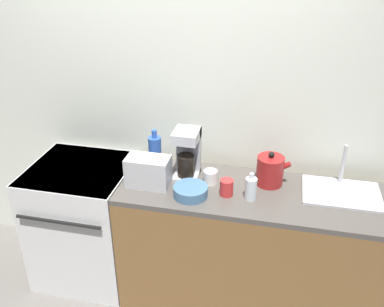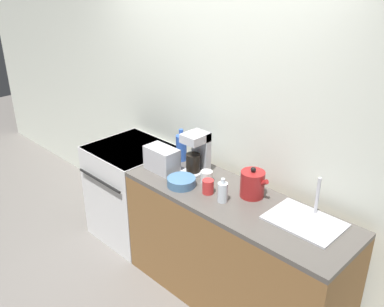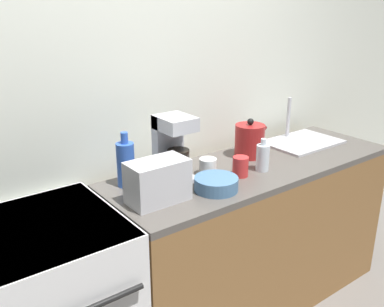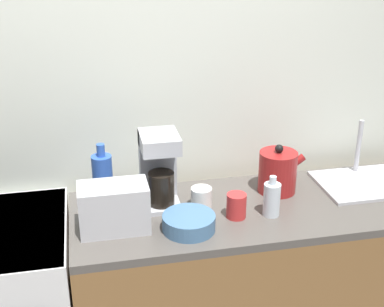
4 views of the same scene
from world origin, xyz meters
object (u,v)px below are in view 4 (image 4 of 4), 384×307
at_px(coffee_maker, 159,167).
at_px(bottle_clear, 272,199).
at_px(bottle_blue, 103,178).
at_px(toaster, 114,207).
at_px(cup_white, 201,197).
at_px(bowl, 189,223).
at_px(kettle, 278,172).
at_px(cup_red, 236,206).

distance_m(coffee_maker, bottle_clear, 0.50).
bearing_deg(bottle_blue, coffee_maker, -13.81).
bearing_deg(toaster, cup_white, 16.22).
distance_m(bottle_clear, bowl, 0.37).
xyz_separation_m(toaster, bottle_clear, (0.66, -0.02, -0.02)).
height_order(coffee_maker, cup_white, coffee_maker).
bearing_deg(coffee_maker, bottle_blue, 166.19).
distance_m(toaster, cup_white, 0.41).
xyz_separation_m(kettle, bottle_clear, (-0.10, -0.21, -0.02)).
bearing_deg(bottle_blue, cup_white, -17.79).
relative_size(bottle_blue, bottle_clear, 1.53).
bearing_deg(bottle_clear, bowl, -172.65).
distance_m(bottle_blue, bottle_clear, 0.74).
distance_m(bottle_clear, cup_red, 0.15).
xyz_separation_m(bottle_clear, cup_white, (-0.28, 0.13, -0.03)).
relative_size(coffee_maker, bowl, 1.56).
height_order(kettle, cup_red, kettle).
distance_m(coffee_maker, cup_white, 0.23).
relative_size(kettle, coffee_maker, 0.69).
bearing_deg(bottle_blue, bottle_clear, -21.01).
xyz_separation_m(toaster, bottle_blue, (-0.03, 0.25, 0.02)).
distance_m(cup_red, bowl, 0.23).
bearing_deg(bottle_blue, kettle, -4.24).
relative_size(bottle_blue, cup_red, 2.61).
height_order(bottle_blue, bottle_clear, bottle_blue).
bearing_deg(coffee_maker, toaster, -139.09).
xyz_separation_m(cup_red, cup_white, (-0.12, 0.12, -0.01)).
height_order(coffee_maker, bottle_clear, coffee_maker).
bearing_deg(cup_white, bowl, -117.37).
bearing_deg(bottle_clear, bottle_blue, 158.99).
distance_m(cup_red, cup_white, 0.17).
relative_size(cup_red, cup_white, 1.16).
height_order(cup_white, bowl, cup_white).
height_order(toaster, bottle_clear, toaster).
distance_m(kettle, bottle_blue, 0.80).
relative_size(coffee_maker, bottle_clear, 1.86).
bearing_deg(cup_red, kettle, 37.33).
distance_m(coffee_maker, bowl, 0.30).
relative_size(coffee_maker, cup_white, 3.65).
height_order(kettle, coffee_maker, coffee_maker).
distance_m(coffee_maker, cup_red, 0.37).
xyz_separation_m(cup_white, bowl, (-0.09, -0.18, -0.01)).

